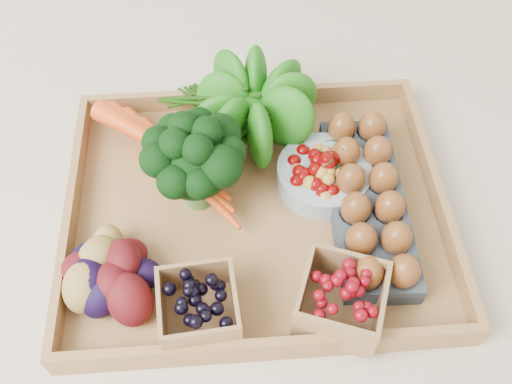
{
  "coord_description": "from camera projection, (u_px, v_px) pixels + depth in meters",
  "views": [
    {
      "loc": [
        -0.03,
        -0.48,
        0.72
      ],
      "look_at": [
        0.0,
        0.0,
        0.06
      ],
      "focal_mm": 40.0,
      "sensor_mm": 36.0,
      "label": 1
    }
  ],
  "objects": [
    {
      "name": "ground",
      "position": [
        256.0,
        215.0,
        0.86
      ],
      "size": [
        4.0,
        4.0,
        0.0
      ],
      "primitive_type": "plane",
      "color": "beige",
      "rests_on": "ground"
    },
    {
      "name": "tray",
      "position": [
        256.0,
        212.0,
        0.86
      ],
      "size": [
        0.55,
        0.45,
        0.01
      ],
      "primitive_type": "cube",
      "color": "#A07443",
      "rests_on": "ground"
    },
    {
      "name": "carrots",
      "position": [
        174.0,
        157.0,
        0.87
      ],
      "size": [
        0.24,
        0.17,
        0.06
      ],
      "primitive_type": null,
      "color": "#E54715",
      "rests_on": "tray"
    },
    {
      "name": "lettuce",
      "position": [
        253.0,
        104.0,
        0.88
      ],
      "size": [
        0.14,
        0.14,
        0.14
      ],
      "primitive_type": "sphere",
      "color": "#134F0C",
      "rests_on": "tray"
    },
    {
      "name": "broccoli",
      "position": [
        196.0,
        175.0,
        0.82
      ],
      "size": [
        0.15,
        0.15,
        0.12
      ],
      "primitive_type": null,
      "color": "black",
      "rests_on": "tray"
    },
    {
      "name": "cherry_bowl",
      "position": [
        323.0,
        176.0,
        0.86
      ],
      "size": [
        0.14,
        0.14,
        0.04
      ],
      "primitive_type": "cylinder",
      "color": "#8C9EA5",
      "rests_on": "tray"
    },
    {
      "name": "egg_carton",
      "position": [
        366.0,
        205.0,
        0.83
      ],
      "size": [
        0.11,
        0.31,
        0.04
      ],
      "primitive_type": "cube",
      "rotation": [
        0.0,
        0.0,
        -0.03
      ],
      "color": "#383E48",
      "rests_on": "tray"
    },
    {
      "name": "potatoes",
      "position": [
        106.0,
        268.0,
        0.74
      ],
      "size": [
        0.15,
        0.15,
        0.09
      ],
      "primitive_type": null,
      "color": "#410A0D",
      "rests_on": "tray"
    },
    {
      "name": "punnet_blackberry",
      "position": [
        199.0,
        308.0,
        0.72
      ],
      "size": [
        0.11,
        0.11,
        0.07
      ],
      "primitive_type": "cube",
      "rotation": [
        0.0,
        0.0,
        0.08
      ],
      "color": "black",
      "rests_on": "tray"
    },
    {
      "name": "punnet_raspberry",
      "position": [
        341.0,
        300.0,
        0.73
      ],
      "size": [
        0.14,
        0.14,
        0.07
      ],
      "primitive_type": "cube",
      "rotation": [
        0.0,
        0.0,
        -0.36
      ],
      "color": "#65040E",
      "rests_on": "tray"
    }
  ]
}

